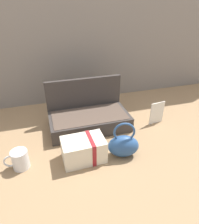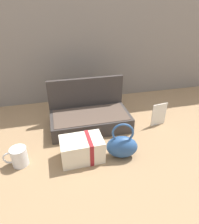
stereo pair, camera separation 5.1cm
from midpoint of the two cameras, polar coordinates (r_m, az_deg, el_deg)
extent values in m
plane|color=#8C6D4C|center=(1.25, 2.27, -6.70)|extent=(6.00, 6.00, 0.00)
cube|color=gray|center=(1.57, -3.58, 28.14)|extent=(3.20, 0.06, 1.40)
cube|color=#332D2B|center=(1.30, -1.42, -2.71)|extent=(0.50, 0.25, 0.09)
cube|color=#4C3D33|center=(1.27, -1.45, -0.85)|extent=(0.46, 0.22, 0.00)
cube|color=#332D2B|center=(1.37, -2.70, 3.79)|extent=(0.50, 0.02, 0.29)
ellipsoid|color=#284C7F|center=(1.08, 7.73, -9.79)|extent=(0.18, 0.13, 0.12)
torus|color=#284C7F|center=(1.02, 8.06, -5.90)|extent=(0.11, 0.04, 0.11)
cube|color=beige|center=(1.06, -3.62, -10.45)|extent=(0.22, 0.14, 0.12)
cube|color=maroon|center=(1.06, -1.59, -10.12)|extent=(0.02, 0.14, 0.13)
cylinder|color=silver|center=(1.10, -20.50, -11.74)|extent=(0.08, 0.08, 0.10)
torus|color=silver|center=(1.11, -22.83, -11.93)|extent=(0.07, 0.01, 0.07)
cube|color=silver|center=(1.38, 17.49, -0.69)|extent=(0.11, 0.02, 0.15)
camera|label=1|loc=(0.03, -88.70, 0.74)|focal=32.28mm
camera|label=2|loc=(0.03, 91.30, -0.74)|focal=32.28mm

